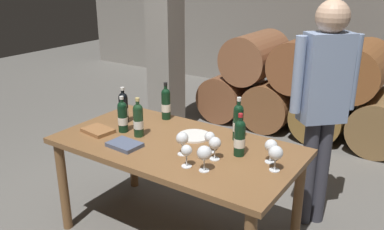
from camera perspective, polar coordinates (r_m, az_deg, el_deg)
The scene contains 21 objects.
cellar_back_wall at distance 6.48m, azimuth 20.71°, elevation 14.31°, with size 10.00×0.24×2.80m, color gray.
barrel_stack at distance 5.11m, azimuth 15.15°, elevation 3.72°, with size 2.49×0.90×1.15m.
stone_pillar at distance 4.67m, azimuth -3.82°, elevation 12.52°, with size 0.32×0.32×2.60m, color gray.
dining_table at distance 2.86m, azimuth -2.24°, elevation -5.70°, with size 1.70×0.90×0.76m.
wine_bottle_0 at distance 3.24m, azimuth -3.69°, elevation 1.65°, with size 0.07×0.07×0.30m.
wine_bottle_1 at distance 2.62m, azimuth 6.72°, elevation -3.14°, with size 0.07×0.07×0.29m.
wine_bottle_2 at distance 3.02m, azimuth -9.72°, elevation -0.18°, with size 0.07×0.07×0.27m.
wine_bottle_3 at distance 2.92m, azimuth -7.56°, elevation -0.66°, with size 0.07×0.07×0.29m.
wine_bottle_4 at distance 3.20m, azimuth -9.61°, elevation 1.07°, with size 0.07×0.07×0.29m.
wine_bottle_5 at distance 2.85m, azimuth 6.51°, elevation -0.94°, with size 0.07×0.07×0.31m.
wine_glass_0 at distance 2.46m, azimuth -0.78°, elevation -5.14°, with size 0.07×0.07×0.14m.
wine_glass_1 at distance 2.46m, azimuth 11.68°, elevation -5.31°, with size 0.09×0.09×0.16m.
wine_glass_2 at distance 2.41m, azimuth 1.74°, elevation -5.44°, with size 0.09×0.09×0.16m.
wine_glass_3 at distance 2.56m, azimuth 11.05°, elevation -4.35°, with size 0.08×0.08×0.15m.
wine_glass_4 at distance 2.65m, azimuth 2.51°, elevation -3.23°, with size 0.07×0.07×0.15m.
wine_glass_5 at distance 2.55m, azimuth 3.24°, elevation -4.05°, with size 0.08×0.08×0.15m.
wine_glass_6 at distance 2.61m, azimuth -1.38°, elevation -3.38°, with size 0.08×0.08×0.16m.
tasting_notebook at distance 3.08m, azimuth -13.08°, elevation -2.14°, with size 0.22×0.16×0.03m, color #936038.
leather_ledger at distance 2.80m, azimuth -9.45°, elevation -4.14°, with size 0.22×0.16×0.03m, color #4C5670.
serving_plate at distance 2.92m, azimuth 0.33°, elevation -2.96°, with size 0.24×0.24×0.01m, color white.
sommelier_presenting at distance 3.05m, azimuth 18.01°, elevation 2.57°, with size 0.38×0.37×1.72m.
Camera 1 is at (1.52, -2.08, 1.91)m, focal length 37.93 mm.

